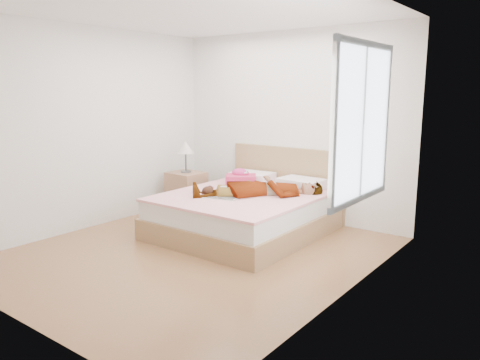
{
  "coord_description": "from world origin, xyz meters",
  "views": [
    {
      "loc": [
        3.41,
        -3.67,
        1.78
      ],
      "look_at": [
        0.0,
        0.85,
        0.7
      ],
      "focal_mm": 35.0,
      "sensor_mm": 36.0,
      "label": 1
    }
  ],
  "objects_px": {
    "towel": "(241,178)",
    "coffee_mug": "(224,190)",
    "woman": "(259,185)",
    "phone": "(245,171)",
    "bed": "(249,210)",
    "magazine": "(222,197)",
    "nightstand": "(186,189)",
    "plush_toy": "(208,190)"
  },
  "relations": [
    {
      "from": "bed",
      "to": "towel",
      "type": "bearing_deg",
      "value": 137.81
    },
    {
      "from": "towel",
      "to": "plush_toy",
      "type": "bearing_deg",
      "value": -84.0
    },
    {
      "from": "magazine",
      "to": "coffee_mug",
      "type": "distance_m",
      "value": 0.2
    },
    {
      "from": "woman",
      "to": "magazine",
      "type": "xyz_separation_m",
      "value": [
        -0.25,
        -0.42,
        -0.11
      ]
    },
    {
      "from": "magazine",
      "to": "nightstand",
      "type": "bearing_deg",
      "value": 151.67
    },
    {
      "from": "towel",
      "to": "magazine",
      "type": "height_order",
      "value": "towel"
    },
    {
      "from": "phone",
      "to": "plush_toy",
      "type": "distance_m",
      "value": 0.83
    },
    {
      "from": "bed",
      "to": "nightstand",
      "type": "distance_m",
      "value": 1.34
    },
    {
      "from": "woman",
      "to": "magazine",
      "type": "distance_m",
      "value": 0.5
    },
    {
      "from": "woman",
      "to": "plush_toy",
      "type": "bearing_deg",
      "value": -90.43
    },
    {
      "from": "towel",
      "to": "coffee_mug",
      "type": "relative_size",
      "value": 3.93
    },
    {
      "from": "coffee_mug",
      "to": "towel",
      "type": "bearing_deg",
      "value": 108.18
    },
    {
      "from": "phone",
      "to": "woman",
      "type": "bearing_deg",
      "value": -80.76
    },
    {
      "from": "plush_toy",
      "to": "phone",
      "type": "bearing_deg",
      "value": 91.83
    },
    {
      "from": "towel",
      "to": "coffee_mug",
      "type": "xyz_separation_m",
      "value": [
        0.21,
        -0.62,
        -0.04
      ]
    },
    {
      "from": "woman",
      "to": "phone",
      "type": "relative_size",
      "value": 17.16
    },
    {
      "from": "phone",
      "to": "coffee_mug",
      "type": "height_order",
      "value": "phone"
    },
    {
      "from": "bed",
      "to": "coffee_mug",
      "type": "distance_m",
      "value": 0.43
    },
    {
      "from": "woman",
      "to": "plush_toy",
      "type": "relative_size",
      "value": 7.49
    },
    {
      "from": "phone",
      "to": "towel",
      "type": "bearing_deg",
      "value": 167.17
    },
    {
      "from": "phone",
      "to": "magazine",
      "type": "bearing_deg",
      "value": -114.86
    },
    {
      "from": "towel",
      "to": "magazine",
      "type": "xyz_separation_m",
      "value": [
        0.31,
        -0.78,
        -0.08
      ]
    },
    {
      "from": "plush_toy",
      "to": "nightstand",
      "type": "bearing_deg",
      "value": 146.33
    },
    {
      "from": "towel",
      "to": "plush_toy",
      "type": "distance_m",
      "value": 0.79
    },
    {
      "from": "woman",
      "to": "magazine",
      "type": "relative_size",
      "value": 3.52
    },
    {
      "from": "coffee_mug",
      "to": "plush_toy",
      "type": "height_order",
      "value": "plush_toy"
    },
    {
      "from": "magazine",
      "to": "phone",
      "type": "bearing_deg",
      "value": 107.24
    },
    {
      "from": "bed",
      "to": "woman",
      "type": "bearing_deg",
      "value": -2.75
    },
    {
      "from": "woman",
      "to": "towel",
      "type": "bearing_deg",
      "value": -165.58
    },
    {
      "from": "phone",
      "to": "towel",
      "type": "distance_m",
      "value": 0.12
    },
    {
      "from": "magazine",
      "to": "towel",
      "type": "bearing_deg",
      "value": 111.56
    },
    {
      "from": "bed",
      "to": "plush_toy",
      "type": "height_order",
      "value": "bed"
    },
    {
      "from": "phone",
      "to": "nightstand",
      "type": "bearing_deg",
      "value": 146.84
    },
    {
      "from": "bed",
      "to": "magazine",
      "type": "xyz_separation_m",
      "value": [
        -0.09,
        -0.42,
        0.24
      ]
    },
    {
      "from": "bed",
      "to": "towel",
      "type": "relative_size",
      "value": 3.97
    },
    {
      "from": "bed",
      "to": "phone",
      "type": "bearing_deg",
      "value": 131.0
    },
    {
      "from": "coffee_mug",
      "to": "nightstand",
      "type": "distance_m",
      "value": 1.25
    },
    {
      "from": "towel",
      "to": "bed",
      "type": "bearing_deg",
      "value": -42.19
    },
    {
      "from": "magazine",
      "to": "coffee_mug",
      "type": "height_order",
      "value": "coffee_mug"
    },
    {
      "from": "magazine",
      "to": "nightstand",
      "type": "relative_size",
      "value": 0.45
    },
    {
      "from": "phone",
      "to": "coffee_mug",
      "type": "relative_size",
      "value": 0.73
    },
    {
      "from": "plush_toy",
      "to": "towel",
      "type": "bearing_deg",
      "value": 96.0
    }
  ]
}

